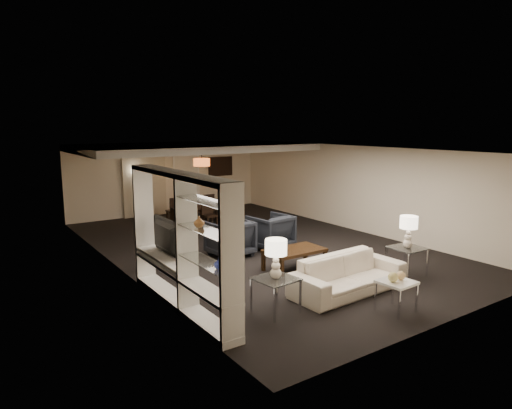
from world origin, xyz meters
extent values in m
plane|color=black|center=(0.00, 0.00, 0.00)|extent=(11.00, 11.00, 0.00)
cube|color=silver|center=(0.00, 0.00, 2.50)|extent=(7.00, 11.00, 0.02)
cube|color=beige|center=(0.00, 5.50, 1.25)|extent=(7.00, 0.02, 2.50)
cube|color=beige|center=(0.00, -5.50, 1.25)|extent=(7.00, 0.02, 2.50)
cube|color=beige|center=(-3.50, 0.00, 1.25)|extent=(0.02, 11.00, 2.50)
cube|color=beige|center=(3.50, 0.00, 1.25)|extent=(0.02, 11.00, 2.50)
cube|color=silver|center=(0.00, 3.50, 2.40)|extent=(7.00, 4.00, 0.20)
cube|color=beige|center=(-0.90, 5.42, 1.20)|extent=(1.50, 0.12, 2.40)
cube|color=silver|center=(0.70, 5.47, 1.05)|extent=(0.90, 0.05, 2.10)
cube|color=#142D38|center=(2.10, 5.46, 1.55)|extent=(0.95, 0.04, 0.65)
cylinder|color=#D8591E|center=(0.30, 3.50, 1.92)|extent=(0.52, 0.52, 0.24)
imported|color=beige|center=(-0.39, -3.65, 0.34)|extent=(2.37, 1.01, 0.68)
imported|color=black|center=(-0.99, -0.35, 0.43)|extent=(1.00, 1.03, 0.87)
imported|color=black|center=(0.21, -0.35, 0.43)|extent=(1.03, 1.06, 0.87)
sphere|color=#E7D47A|center=(-0.49, -4.75, 0.62)|extent=(0.17, 0.17, 0.17)
sphere|color=#E3B678|center=(-0.29, -4.75, 0.61)|extent=(0.15, 0.15, 0.15)
imported|color=black|center=(-3.28, -1.77, 1.08)|extent=(1.14, 0.15, 0.65)
imported|color=#2534A0|center=(-3.31, -3.91, 1.14)|extent=(0.16, 0.16, 0.17)
imported|color=#B0713A|center=(-3.31, -3.31, 1.65)|extent=(0.16, 0.16, 0.17)
cube|color=black|center=(-3.01, -0.34, 0.48)|extent=(0.13, 0.13, 0.96)
imported|color=black|center=(-0.01, 3.10, 0.29)|extent=(1.70, 1.03, 0.57)
camera|label=1|loc=(-6.43, -9.42, 3.12)|focal=32.00mm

